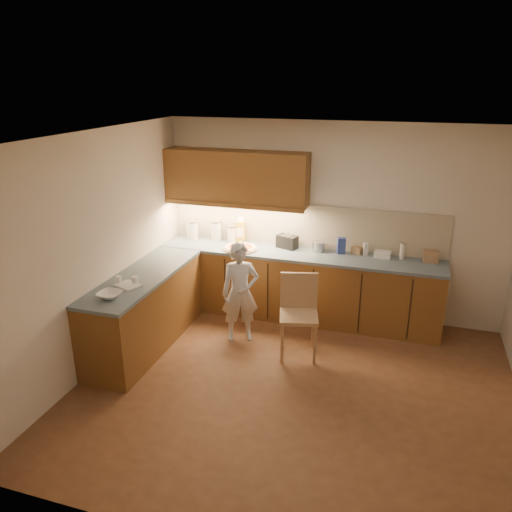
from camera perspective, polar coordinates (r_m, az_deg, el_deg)
name	(u,v)px	position (r m, az deg, el deg)	size (l,w,h in m)	color
room	(299,238)	(4.71, 4.94, 2.02)	(4.54, 4.50, 2.62)	brown
l_counter	(248,293)	(6.50, -0.91, -4.23)	(3.77, 2.62, 0.92)	brown
backsplash	(303,226)	(6.78, 5.43, 3.46)	(3.75, 0.02, 0.58)	#BDB193
upper_cabinets	(236,177)	(6.72, -2.31, 8.98)	(1.95, 0.36, 0.73)	brown
pizza_on_board	(240,248)	(6.70, -1.78, 0.93)	(0.46, 0.46, 0.19)	tan
child	(240,293)	(6.10, -1.82, -4.20)	(0.46, 0.30, 1.25)	silver
wooden_chair	(299,309)	(5.85, 4.90, -6.08)	(0.53, 0.53, 0.97)	tan
mixing_bowl	(110,295)	(5.47, -16.39, -4.29)	(0.25, 0.25, 0.06)	white
canister_a	(191,228)	(7.23, -7.46, 3.21)	(0.14, 0.14, 0.28)	white
canister_b	(193,230)	(7.16, -7.21, 3.00)	(0.15, 0.15, 0.27)	white
canister_c	(216,230)	(7.08, -4.57, 2.95)	(0.15, 0.15, 0.28)	silver
canister_d	(233,233)	(6.99, -2.69, 2.59)	(0.15, 0.15, 0.24)	white
oil_jug	(241,231)	(6.95, -1.74, 2.87)	(0.14, 0.12, 0.36)	gold
toaster	(287,242)	(6.75, 3.58, 1.64)	(0.31, 0.24, 0.18)	black
steel_pot	(318,246)	(6.67, 7.15, 1.11)	(0.17, 0.17, 0.13)	#B1B1B6
blue_box	(341,246)	(6.62, 9.71, 1.18)	(0.11, 0.07, 0.21)	#304390
card_box_a	(357,250)	(6.66, 11.43, 0.63)	(0.13, 0.09, 0.09)	#A68359
white_bottle	(366,249)	(6.61, 12.43, 0.76)	(0.06, 0.06, 0.17)	silver
flat_pack	(382,254)	(6.60, 14.25, 0.18)	(0.20, 0.14, 0.08)	white
tall_jar	(403,251)	(6.57, 16.41, 0.55)	(0.07, 0.07, 0.22)	white
card_box_b	(431,256)	(6.61, 19.35, -0.04)	(0.18, 0.14, 0.14)	tan
dough_cloth	(128,285)	(5.72, -14.42, -3.27)	(0.25, 0.20, 0.02)	silver
spice_jar_a	(119,280)	(5.81, -15.43, -2.62)	(0.06, 0.06, 0.08)	white
spice_jar_b	(135,280)	(5.74, -13.67, -2.71)	(0.07, 0.07, 0.09)	silver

